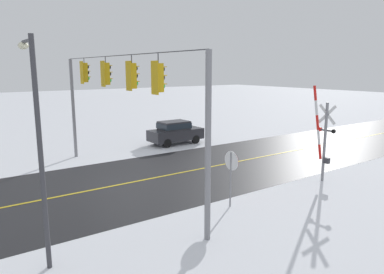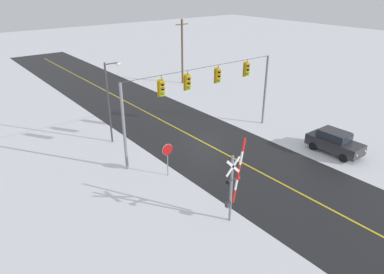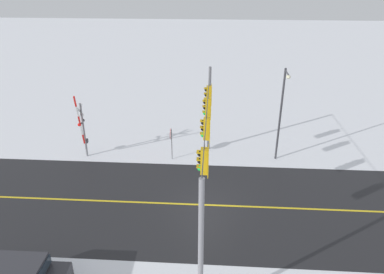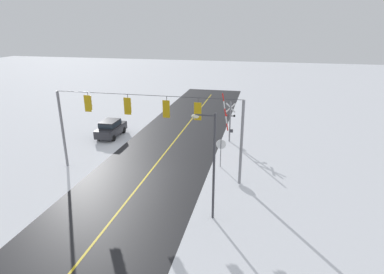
% 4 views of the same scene
% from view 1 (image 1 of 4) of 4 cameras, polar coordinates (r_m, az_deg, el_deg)
% --- Properties ---
extents(ground_plane, '(160.00, 160.00, 0.00)m').
position_cam_1_polar(ground_plane, '(18.20, -11.20, -7.40)').
color(ground_plane, white).
extents(signal_span, '(14.20, 0.47, 6.22)m').
position_cam_1_polar(signal_span, '(17.39, -11.74, 6.61)').
color(signal_span, gray).
rests_on(signal_span, ground).
extents(stop_sign, '(0.80, 0.09, 2.35)m').
position_cam_1_polar(stop_sign, '(14.72, 6.24, -4.66)').
color(stop_sign, gray).
rests_on(stop_sign, ground).
extents(railroad_crossing, '(1.35, 0.31, 4.79)m').
position_cam_1_polar(railroad_crossing, '(19.12, 20.20, 0.12)').
color(railroad_crossing, gray).
rests_on(railroad_crossing, ground).
extents(parked_car_charcoal, '(1.85, 4.21, 1.74)m').
position_cam_1_polar(parked_car_charcoal, '(27.13, -2.69, 0.89)').
color(parked_car_charcoal, '#2D2D33').
rests_on(parked_car_charcoal, ground).
extents(streetlamp_near, '(1.39, 0.28, 6.50)m').
position_cam_1_polar(streetlamp_near, '(10.65, -23.34, 0.69)').
color(streetlamp_near, '#38383D').
rests_on(streetlamp_near, ground).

